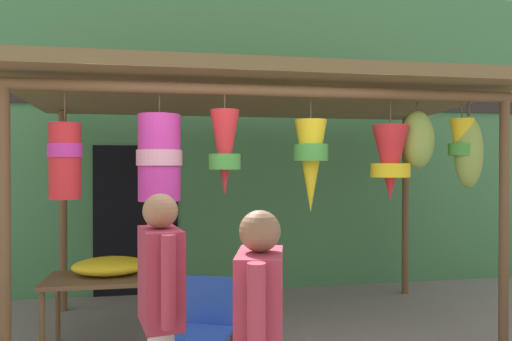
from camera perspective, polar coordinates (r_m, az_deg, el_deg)
shop_facade at (r=6.52m, az=-4.96°, el=4.18°), size 11.06×0.29×4.28m
market_stall_canopy at (r=4.75m, az=1.42°, el=7.21°), size 4.88×2.41×2.62m
display_table at (r=4.73m, az=-17.50°, el=-13.28°), size 1.18×0.64×0.68m
flower_heap_on_table at (r=4.75m, az=-17.42°, el=-11.17°), size 0.71×0.50×0.17m
folding_chair at (r=3.82m, az=-6.11°, el=-18.16°), size 0.52×0.52×0.84m
wicker_basket_by_table at (r=4.70m, az=-2.94°, el=-19.37°), size 0.45×0.45×0.25m
shopper_by_bananas at (r=2.96m, az=-11.70°, el=-15.42°), size 0.30×0.58×1.57m
passerby_at_right at (r=2.41m, az=0.48°, el=-19.97°), size 0.31×0.58×1.52m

